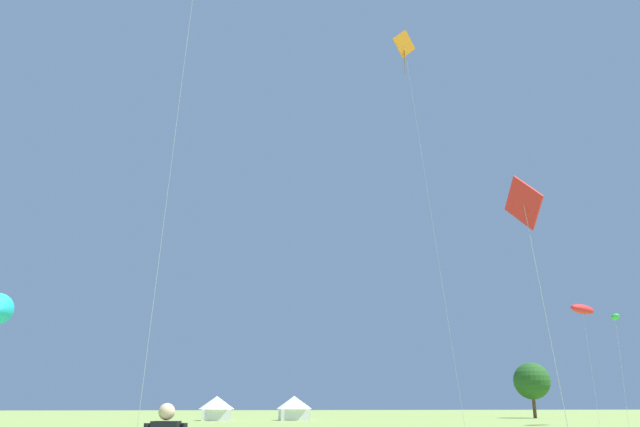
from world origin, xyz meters
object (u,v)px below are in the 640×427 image
Objects in this scene: kite_orange_diamond at (405,50)px; festival_tent_right at (217,407)px; kite_red_diamond at (524,205)px; kite_red_parafoil at (582,309)px; festival_tent_center at (294,407)px; tree_distant_right at (532,381)px; kite_green_parafoil at (615,317)px.

kite_orange_diamond is 43.99m from festival_tent_right.
kite_red_parafoil is at bearing 55.96° from kite_red_diamond.
kite_red_diamond is at bearing -88.53° from festival_tent_center.
kite_orange_diamond is 28.88m from kite_red_diamond.
tree_distant_right reaches higher than festival_tent_right.
festival_tent_right is at bearing -171.07° from tree_distant_right.
festival_tent_right is at bearing 180.00° from festival_tent_center.
kite_orange_diamond is 28.02m from kite_red_parafoil.
kite_green_parafoil reaches higher than festival_tent_right.
kite_orange_diamond is 42.25m from festival_tent_center.
tree_distant_right is at bearing 72.05° from kite_red_parafoil.
festival_tent_right is at bearing 136.15° from kite_green_parafoil.
tree_distant_right reaches higher than festival_tent_center.
kite_red_diamond is (-2.88, -21.28, -19.31)m from kite_orange_diamond.
tree_distant_right is at bearing 73.00° from kite_green_parafoil.
tree_distant_right is (10.82, 35.40, -3.50)m from kite_green_parafoil.
festival_tent_center is (-4.28, 32.94, -26.12)m from kite_orange_diamond.
kite_red_diamond is 55.56m from festival_tent_right.
kite_red_diamond is 38.73m from kite_red_parafoil.
festival_tent_center is (-21.49, 28.96, -6.72)m from kite_green_parafoil.
kite_red_diamond is 0.89× the size of kite_red_parafoil.
kite_green_parafoil is 42.34m from festival_tent_right.
kite_orange_diamond reaches higher than kite_red_parafoil.
kite_green_parafoil is 2.10× the size of festival_tent_center.
kite_red_parafoil is (21.66, 32.07, 1.54)m from kite_red_diamond.
kite_red_diamond is 2.29× the size of festival_tent_center.
festival_tent_right is at bearing 111.43° from kite_orange_diamond.
kite_green_parafoil reaches higher than festival_tent_center.
festival_tent_right is (-31.71, 22.15, -8.36)m from kite_red_parafoil.
kite_red_parafoil is at bearing -34.93° from festival_tent_right.
tree_distant_right is (28.04, 39.37, -22.91)m from kite_orange_diamond.
kite_orange_diamond is (-17.22, -3.98, 19.40)m from kite_green_parafoil.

